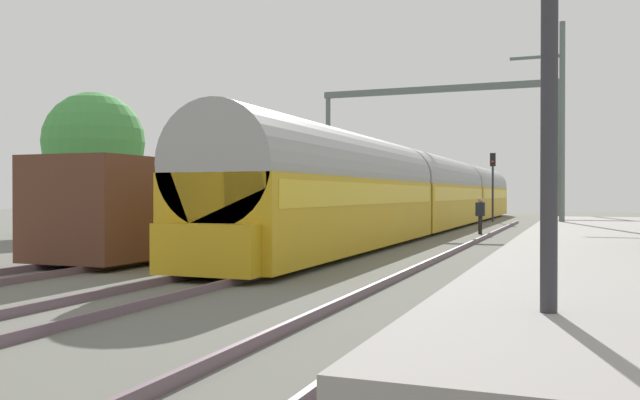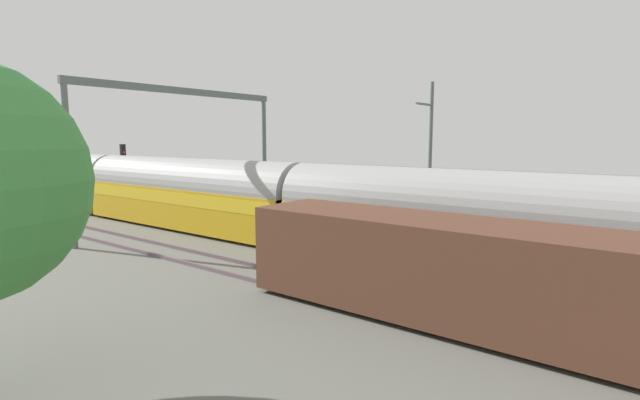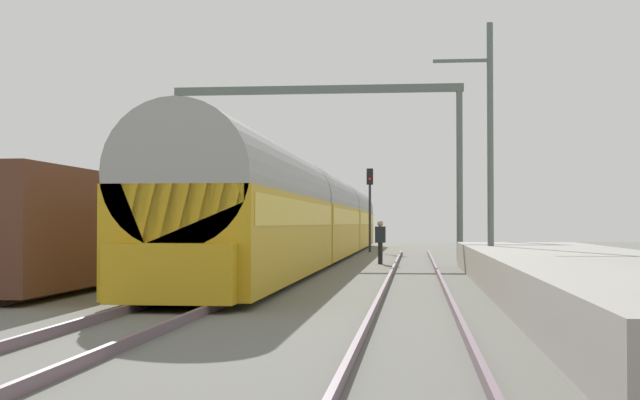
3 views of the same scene
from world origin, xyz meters
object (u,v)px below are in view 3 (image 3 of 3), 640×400
at_px(passenger_train, 317,215).
at_px(person_crossing, 380,238).
at_px(catenary_gantry, 317,133).
at_px(railway_signal_far, 370,198).
at_px(freight_car, 78,229).

distance_m(passenger_train, person_crossing, 5.77).
xyz_separation_m(passenger_train, catenary_gantry, (0.00, 0.17, 3.71)).
xyz_separation_m(railway_signal_far, catenary_gantry, (-1.92, -9.71, 2.68)).
relative_size(passenger_train, catenary_gantry, 3.73).
bearing_deg(passenger_train, person_crossing, -57.55).
bearing_deg(freight_car, railway_signal_far, 77.03).
xyz_separation_m(freight_car, catenary_gantry, (4.40, 17.71, 4.21)).
relative_size(passenger_train, freight_car, 3.78).
bearing_deg(catenary_gantry, person_crossing, -58.47).
bearing_deg(railway_signal_far, person_crossing, -85.58).
distance_m(person_crossing, railway_signal_far, 14.87).
relative_size(person_crossing, railway_signal_far, 0.37).
bearing_deg(railway_signal_far, freight_car, -102.97).
bearing_deg(catenary_gantry, railway_signal_far, 78.83).
height_order(passenger_train, catenary_gantry, catenary_gantry).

